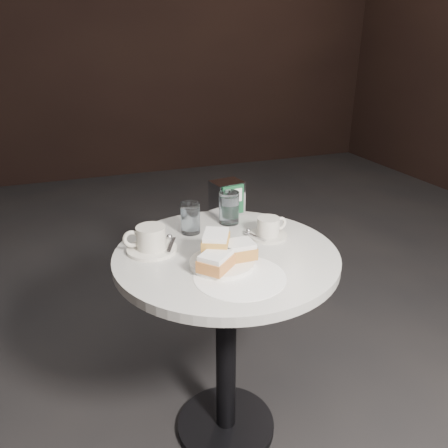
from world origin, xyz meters
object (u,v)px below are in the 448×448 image
(coffee_cup_right, at_px, (268,229))
(water_glass_right, at_px, (229,208))
(cafe_table, at_px, (226,305))
(coffee_cup_left, at_px, (151,241))
(napkin_dispenser, at_px, (227,198))
(beignet_plate, at_px, (223,255))
(water_glass_left, at_px, (190,219))

(coffee_cup_right, distance_m, water_glass_right, 0.18)
(cafe_table, relative_size, coffee_cup_left, 4.19)
(coffee_cup_left, bearing_deg, napkin_dispenser, 40.75)
(water_glass_right, xyz_separation_m, napkin_dispenser, (0.02, 0.08, 0.01))
(beignet_plate, height_order, water_glass_left, water_glass_left)
(coffee_cup_right, bearing_deg, water_glass_right, 109.51)
(beignet_plate, bearing_deg, coffee_cup_right, 32.60)
(cafe_table, xyz_separation_m, coffee_cup_right, (0.17, 0.06, 0.23))
(beignet_plate, height_order, water_glass_right, water_glass_right)
(beignet_plate, distance_m, water_glass_left, 0.26)
(coffee_cup_left, xyz_separation_m, water_glass_right, (0.31, 0.13, 0.02))
(coffee_cup_right, xyz_separation_m, water_glass_left, (-0.23, 0.12, 0.02))
(beignet_plate, distance_m, water_glass_right, 0.32)
(water_glass_left, bearing_deg, napkin_dispenser, 33.33)
(beignet_plate, distance_m, coffee_cup_left, 0.24)
(cafe_table, height_order, water_glass_left, water_glass_left)
(beignet_plate, bearing_deg, napkin_dispenser, 67.66)
(cafe_table, relative_size, water_glass_left, 7.04)
(beignet_plate, xyz_separation_m, napkin_dispenser, (0.15, 0.37, 0.03))
(coffee_cup_right, bearing_deg, coffee_cup_left, 167.80)
(cafe_table, distance_m, water_glass_left, 0.31)
(cafe_table, bearing_deg, coffee_cup_left, 158.46)
(beignet_plate, relative_size, water_glass_right, 2.17)
(coffee_cup_right, height_order, napkin_dispenser, napkin_dispenser)
(coffee_cup_left, bearing_deg, coffee_cup_right, 4.12)
(beignet_plate, relative_size, napkin_dispenser, 1.97)
(coffee_cup_right, bearing_deg, water_glass_left, 144.60)
(coffee_cup_right, relative_size, water_glass_right, 1.26)
(cafe_table, relative_size, coffee_cup_right, 5.11)
(cafe_table, distance_m, beignet_plate, 0.25)
(water_glass_left, bearing_deg, water_glass_right, 12.60)
(coffee_cup_left, bearing_deg, water_glass_right, 30.92)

